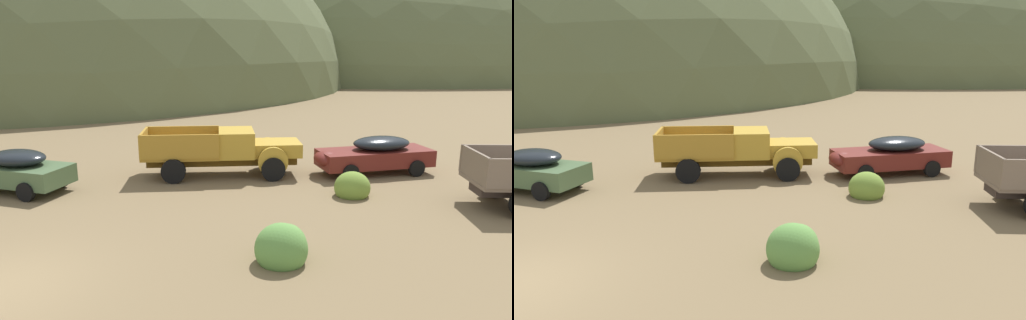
% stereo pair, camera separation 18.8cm
% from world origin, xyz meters
% --- Properties ---
extents(hill_far_right, '(87.65, 79.84, 52.78)m').
position_xyz_m(hill_far_right, '(-28.98, 56.18, 0.00)').
color(hill_far_right, '#56603D').
rests_on(hill_far_right, ground).
extents(hill_far_left, '(99.17, 53.56, 42.54)m').
position_xyz_m(hill_far_left, '(20.73, 76.07, 0.00)').
color(hill_far_left, '#56603D').
rests_on(hill_far_left, ground).
extents(car_weathered_green, '(4.72, 2.79, 1.57)m').
position_xyz_m(car_weathered_green, '(-3.60, 7.08, 0.81)').
color(car_weathered_green, '#47603D').
rests_on(car_weathered_green, ground).
extents(truck_mustard, '(6.60, 2.96, 1.91)m').
position_xyz_m(truck_mustard, '(4.37, 9.59, 1.02)').
color(truck_mustard, '#593D12').
rests_on(truck_mustard, ground).
extents(car_oxblood, '(5.25, 2.98, 1.57)m').
position_xyz_m(car_oxblood, '(10.16, 10.05, 0.82)').
color(car_oxblood, maroon).
rests_on(car_oxblood, ground).
extents(bush_between_trucks, '(1.33, 1.45, 1.32)m').
position_xyz_m(bush_between_trucks, '(6.34, 1.65, 0.34)').
color(bush_between_trucks, '#5B8E42').
rests_on(bush_between_trucks, ground).
extents(bush_lone_scrub, '(1.30, 1.28, 1.16)m').
position_xyz_m(bush_lone_scrub, '(8.91, 7.00, 0.30)').
color(bush_lone_scrub, olive).
rests_on(bush_lone_scrub, ground).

